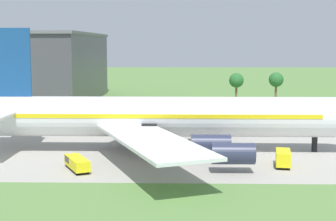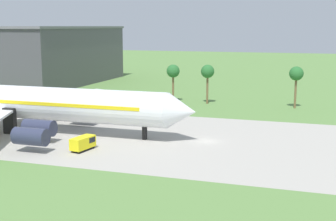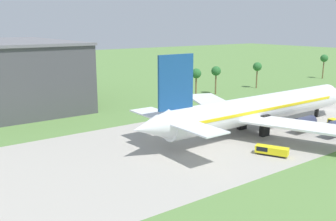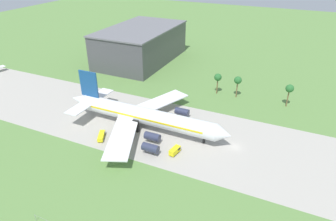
{
  "view_description": "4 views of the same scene",
  "coord_description": "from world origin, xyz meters",
  "px_view_note": "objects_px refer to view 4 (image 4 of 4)",
  "views": [
    {
      "loc": [
        -33.02,
        -85.19,
        17.53
      ],
      "look_at": [
        -35.07,
        -2.27,
        6.73
      ],
      "focal_mm": 55.0,
      "sensor_mm": 36.0,
      "label": 1
    },
    {
      "loc": [
        19.15,
        -81.11,
        20.7
      ],
      "look_at": [
        -6.61,
        -2.27,
        5.73
      ],
      "focal_mm": 50.0,
      "sensor_mm": 36.0,
      "label": 2
    },
    {
      "loc": [
        -106.35,
        -61.11,
        25.75
      ],
      "look_at": [
        -63.53,
        -2.27,
        8.98
      ],
      "focal_mm": 40.0,
      "sensor_mm": 36.0,
      "label": 3
    },
    {
      "loc": [
        15.17,
        -90.77,
        63.79
      ],
      "look_at": [
        -29.14,
        5.0,
        6.0
      ],
      "focal_mm": 32.0,
      "sensor_mm": 36.0,
      "label": 4
    }
  ],
  "objects_px": {
    "jet_airliner": "(144,116)",
    "terminal_building": "(141,44)",
    "fuel_truck": "(175,151)",
    "baggage_tug": "(101,136)"
  },
  "relations": [
    {
      "from": "baggage_tug",
      "to": "terminal_building",
      "type": "distance_m",
      "value": 89.85
    },
    {
      "from": "jet_airliner",
      "to": "fuel_truck",
      "type": "height_order",
      "value": "jet_airliner"
    },
    {
      "from": "baggage_tug",
      "to": "fuel_truck",
      "type": "height_order",
      "value": "fuel_truck"
    },
    {
      "from": "baggage_tug",
      "to": "terminal_building",
      "type": "xyz_separation_m",
      "value": [
        -29.88,
        84.21,
        9.38
      ]
    },
    {
      "from": "fuel_truck",
      "to": "terminal_building",
      "type": "xyz_separation_m",
      "value": [
        -59.11,
        81.44,
        9.1
      ]
    },
    {
      "from": "jet_airliner",
      "to": "terminal_building",
      "type": "bearing_deg",
      "value": 119.98
    },
    {
      "from": "terminal_building",
      "to": "jet_airliner",
      "type": "bearing_deg",
      "value": -60.02
    },
    {
      "from": "jet_airliner",
      "to": "baggage_tug",
      "type": "height_order",
      "value": "jet_airliner"
    },
    {
      "from": "jet_airliner",
      "to": "terminal_building",
      "type": "height_order",
      "value": "terminal_building"
    },
    {
      "from": "jet_airliner",
      "to": "baggage_tug",
      "type": "relative_size",
      "value": 10.53
    }
  ]
}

